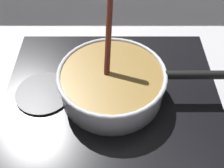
{
  "coord_description": "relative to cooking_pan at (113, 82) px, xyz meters",
  "views": [
    {
      "loc": [
        0.08,
        -0.39,
        0.58
      ],
      "look_at": [
        0.08,
        0.1,
        0.05
      ],
      "focal_mm": 45.68,
      "sensor_mm": 36.0,
      "label": 1
    }
  ],
  "objects": [
    {
      "name": "spare_burner",
      "position": [
        -0.18,
        -0.0,
        -0.04
      ],
      "size": [
        0.15,
        0.15,
        0.01
      ],
      "primitive_type": "cylinder",
      "color": "#262628",
      "rests_on": "hob_plate"
    },
    {
      "name": "hob_plate",
      "position": [
        -0.0,
        -0.0,
        -0.05
      ],
      "size": [
        0.56,
        0.48,
        0.01
      ],
      "primitive_type": "cube",
      "color": "black",
      "rests_on": "ground"
    },
    {
      "name": "cooking_pan",
      "position": [
        0.0,
        0.0,
        0.0
      ],
      "size": [
        0.43,
        0.27,
        0.32
      ],
      "color": "silver",
      "rests_on": "hob_plate"
    },
    {
      "name": "ground",
      "position": [
        -0.08,
        -0.1,
        -0.08
      ],
      "size": [
        2.4,
        1.6,
        0.04
      ],
      "primitive_type": "cube",
      "color": "#B7B7BC"
    },
    {
      "name": "burner_ring",
      "position": [
        -0.0,
        -0.0,
        -0.04
      ],
      "size": [
        0.19,
        0.19,
        0.01
      ],
      "primitive_type": "torus",
      "color": "#592D0C",
      "rests_on": "hob_plate"
    }
  ]
}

